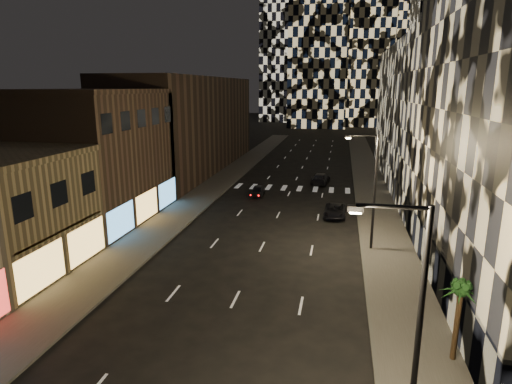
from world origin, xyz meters
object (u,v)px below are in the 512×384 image
at_px(streetlight_far, 372,184).
at_px(car_dark_oncoming, 321,179).
at_px(car_dark_rightlane, 335,211).
at_px(palm_tree, 460,295).
at_px(car_dark_midlane, 258,191).
at_px(streetlight_near, 412,319).

bearing_deg(streetlight_far, car_dark_oncoming, 101.77).
distance_m(car_dark_rightlane, palm_tree, 23.30).
bearing_deg(car_dark_oncoming, car_dark_midlane, 55.65).
xyz_separation_m(streetlight_near, car_dark_midlane, (-11.85, 35.13, -4.73)).
bearing_deg(palm_tree, streetlight_near, -117.24).
relative_size(car_dark_midlane, car_dark_rightlane, 0.81).
bearing_deg(streetlight_near, car_dark_oncoming, 96.40).
relative_size(streetlight_near, car_dark_rightlane, 2.01).
bearing_deg(streetlight_far, car_dark_midlane, 128.09).
height_order(car_dark_midlane, palm_tree, palm_tree).
xyz_separation_m(car_dark_rightlane, palm_tree, (5.86, -22.38, 2.81)).
distance_m(streetlight_far, car_dark_midlane, 19.79).
xyz_separation_m(streetlight_far, car_dark_oncoming, (-4.85, 23.30, -4.63)).
distance_m(streetlight_far, palm_tree, 14.37).
bearing_deg(streetlight_far, car_dark_rightlane, 107.74).
height_order(streetlight_near, car_dark_midlane, streetlight_near).
bearing_deg(car_dark_oncoming, streetlight_near, 102.63).
distance_m(car_dark_midlane, palm_tree, 32.79).
bearing_deg(car_dark_midlane, streetlight_near, -73.65).
bearing_deg(car_dark_rightlane, streetlight_near, -82.72).
xyz_separation_m(streetlight_near, palm_tree, (3.15, 6.11, -1.93)).
height_order(streetlight_far, car_dark_rightlane, streetlight_far).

